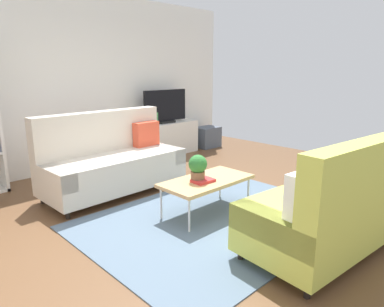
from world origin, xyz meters
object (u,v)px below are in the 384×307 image
at_px(couch_beige, 112,161).
at_px(vase_0, 139,121).
at_px(storage_trunk, 207,137).
at_px(bottle_0, 148,119).
at_px(tv, 165,107).
at_px(table_book_0, 203,181).
at_px(coffee_table, 207,181).
at_px(couch_green, 338,204).
at_px(bottle_1, 152,120).
at_px(tv_console, 165,139).
at_px(bottle_2, 157,118).
at_px(potted_plant, 198,167).

relative_size(couch_beige, vase_0, 10.42).
distance_m(storage_trunk, bottle_0, 1.63).
bearing_deg(tv, table_book_0, -121.93).
relative_size(coffee_table, storage_trunk, 2.12).
xyz_separation_m(couch_green, coffee_table, (-0.28, 1.42, -0.05)).
xyz_separation_m(couch_beige, vase_0, (1.33, 1.22, 0.29)).
height_order(couch_green, bottle_1, couch_green).
xyz_separation_m(couch_beige, tv_console, (1.91, 1.17, -0.12)).
relative_size(tv_console, tv, 1.40).
xyz_separation_m(bottle_1, bottle_2, (0.11, 0.00, 0.03)).
relative_size(tv_console, bottle_2, 6.11).
bearing_deg(coffee_table, bottle_0, 66.92).
relative_size(bottle_0, bottle_1, 1.33).
distance_m(couch_green, tv, 4.21).
xyz_separation_m(storage_trunk, bottle_2, (-1.34, 0.06, 0.53)).
bearing_deg(vase_0, coffee_table, -109.65).
bearing_deg(bottle_1, vase_0, 159.01).
bearing_deg(couch_green, vase_0, 85.84).
relative_size(tv_console, bottle_1, 8.19).
bearing_deg(bottle_1, couch_green, -102.78).
bearing_deg(storage_trunk, tv_console, 174.81).
bearing_deg(tv, potted_plant, -122.93).
height_order(couch_beige, coffee_table, couch_beige).
relative_size(couch_beige, tv, 1.92).
xyz_separation_m(storage_trunk, bottle_1, (-1.45, 0.06, 0.51)).
bearing_deg(potted_plant, couch_green, -74.21).
xyz_separation_m(tv_console, bottle_0, (-0.44, -0.04, 0.43)).
xyz_separation_m(tv_console, storage_trunk, (1.10, -0.10, -0.10)).
bearing_deg(coffee_table, potted_plant, 172.51).
distance_m(storage_trunk, vase_0, 1.76).
height_order(couch_green, potted_plant, couch_green).
xyz_separation_m(storage_trunk, bottle_0, (-1.54, 0.06, 0.53)).
relative_size(couch_green, potted_plant, 6.33).
relative_size(couch_green, table_book_0, 8.20).
distance_m(storage_trunk, bottle_1, 1.53).
xyz_separation_m(coffee_table, table_book_0, (-0.10, -0.04, 0.04)).
distance_m(couch_green, bottle_0, 4.06).
xyz_separation_m(bottle_0, bottle_1, (0.09, 0.00, -0.03)).
height_order(coffee_table, table_book_0, table_book_0).
bearing_deg(storage_trunk, table_book_0, -137.16).
bearing_deg(bottle_0, tv, 2.63).
bearing_deg(tv, couch_green, -107.35).
distance_m(tv, table_book_0, 3.11).
xyz_separation_m(couch_green, vase_0, (0.67, 4.06, 0.29)).
relative_size(couch_green, vase_0, 10.65).
xyz_separation_m(couch_green, table_book_0, (-0.38, 1.38, -0.01)).
xyz_separation_m(couch_beige, bottle_1, (1.56, 1.13, 0.28)).
bearing_deg(couch_beige, bottle_0, -144.35).
xyz_separation_m(tv, potted_plant, (-1.65, -2.55, -0.36)).
bearing_deg(couch_beige, potted_plant, 98.71).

